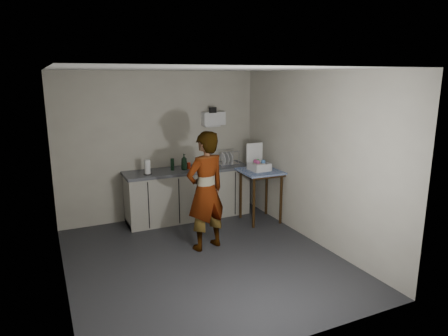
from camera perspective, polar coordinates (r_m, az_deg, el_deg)
name	(u,v)px	position (r m, az deg, el deg)	size (l,w,h in m)	color
ground	(204,260)	(5.75, -2.92, -12.95)	(4.00, 4.00, 0.00)	#29292E
wall_back	(160,146)	(7.15, -9.09, 3.11)	(3.60, 0.02, 2.60)	beige
wall_right	(312,158)	(6.18, 12.48, 1.40)	(0.02, 4.00, 2.60)	beige
wall_left	(57,185)	(4.95, -22.69, -2.25)	(0.02, 4.00, 2.60)	beige
ceiling	(201,69)	(5.16, -3.27, 13.89)	(3.60, 4.00, 0.01)	silver
kitchen_counter	(188,195)	(7.21, -5.13, -3.84)	(2.24, 0.62, 0.91)	black
wall_shelf	(213,119)	(7.36, -1.52, 7.06)	(0.42, 0.18, 0.37)	white
side_table	(261,177)	(6.96, 5.29, -1.27)	(0.74, 0.74, 0.92)	#38240C
standing_man	(206,191)	(5.81, -2.63, -3.31)	(0.64, 0.42, 1.76)	#B2A593
soap_bottle	(184,162)	(6.98, -5.72, 0.87)	(0.11, 0.11, 0.28)	black
soda_can	(189,166)	(7.05, -5.04, 0.33)	(0.06, 0.06, 0.12)	red
dark_bottle	(172,164)	(6.98, -7.38, 0.52)	(0.06, 0.06, 0.21)	black
paper_towel	(147,168)	(6.74, -10.88, 0.07)	(0.14, 0.14, 0.25)	black
dish_rack	(227,161)	(7.40, 0.48, 1.01)	(0.38, 0.28, 0.26)	white
bakery_box	(259,164)	(6.93, 4.96, 0.53)	(0.33, 0.34, 0.45)	white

